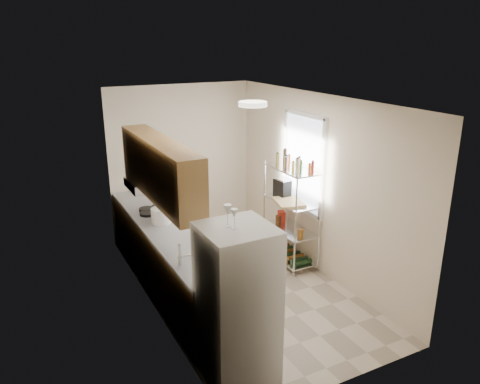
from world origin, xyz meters
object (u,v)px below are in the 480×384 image
(frying_pan_large, at_px, (148,213))
(cutting_board, at_px, (289,202))
(espresso_machine, at_px, (282,188))
(rice_cooker, at_px, (161,216))
(refrigerator, at_px, (237,304))

(frying_pan_large, bearing_deg, cutting_board, -4.96)
(frying_pan_large, relative_size, espresso_machine, 0.78)
(rice_cooker, bearing_deg, espresso_machine, -2.78)
(refrigerator, bearing_deg, espresso_machine, 48.83)
(refrigerator, relative_size, frying_pan_large, 7.12)
(cutting_board, bearing_deg, frying_pan_large, 158.01)
(refrigerator, xyz_separation_m, rice_cooker, (-0.05, 2.19, 0.19))
(rice_cooker, distance_m, espresso_machine, 1.90)
(frying_pan_large, bearing_deg, rice_cooker, -62.59)
(frying_pan_large, distance_m, cutting_board, 2.05)
(rice_cooker, distance_m, cutting_board, 1.86)
(refrigerator, bearing_deg, rice_cooker, 91.29)
(frying_pan_large, relative_size, cutting_board, 0.47)
(refrigerator, relative_size, rice_cooker, 6.19)
(espresso_machine, bearing_deg, refrigerator, -136.39)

